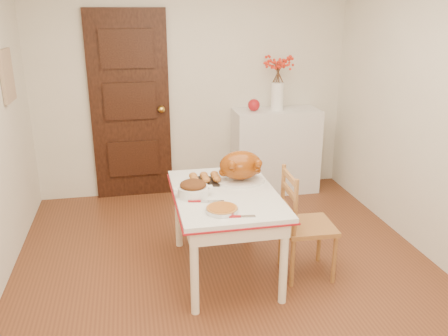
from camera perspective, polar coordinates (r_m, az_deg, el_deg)
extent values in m
cube|color=#552C19|center=(3.85, 0.85, -13.36)|extent=(3.50, 4.00, 0.00)
cube|color=silver|center=(5.28, -3.81, 10.19)|extent=(3.50, 0.00, 2.50)
cube|color=silver|center=(1.59, 17.11, -12.75)|extent=(3.50, 0.00, 2.50)
cube|color=black|center=(5.24, -11.37, 7.35)|extent=(0.85, 0.06, 2.06)
cube|color=tan|center=(4.52, -24.97, 10.17)|extent=(0.03, 0.35, 0.45)
cube|color=silver|center=(5.45, 6.31, 2.09)|extent=(0.97, 0.43, 0.97)
sphere|color=maroon|center=(5.23, 3.67, 7.68)|extent=(0.13, 0.13, 0.13)
cylinder|color=#9E5217|center=(3.29, -0.25, -4.98)|extent=(0.27, 0.27, 0.05)
cylinder|color=white|center=(4.02, -0.11, 0.02)|extent=(0.06, 0.06, 0.10)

